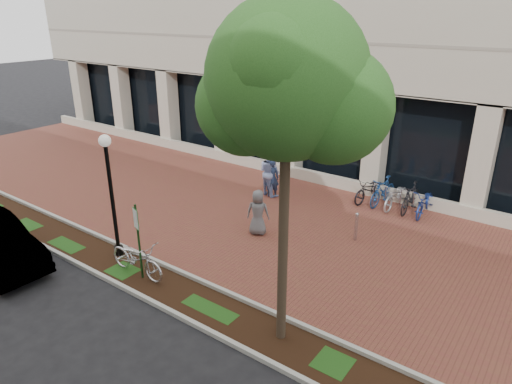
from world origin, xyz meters
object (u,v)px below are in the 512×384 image
Objects in this scene: pedestrian_mid at (270,172)px; bike_rack_cluster at (396,195)px; parking_sign at (137,232)px; lamppost at (111,190)px; pedestrian_left at (272,178)px; pedestrian_right at (258,212)px; street_tree at (290,90)px; bollard at (356,226)px; locked_bicycle at (137,258)px.

pedestrian_mid is 5.09m from bike_rack_cluster.
lamppost reaches higher than parking_sign.
pedestrian_right is (1.52, -3.08, 0.00)m from pedestrian_left.
bollard is at bearing 97.07° from street_tree.
pedestrian_mid is 3.61m from pedestrian_right.
pedestrian_mid is 1.96× the size of bollard.
pedestrian_left is at bearing 112.61° from parking_sign.
pedestrian_right is (2.70, 3.76, -1.41)m from lamppost.
parking_sign is 0.75× the size of bike_rack_cluster.
parking_sign is at bearing -124.65° from bollard.
bike_rack_cluster is (4.75, 1.76, -0.47)m from pedestrian_mid.
pedestrian_left is (-5.12, 7.05, -4.99)m from street_tree.
pedestrian_mid is at bearing 81.79° from lamppost.
pedestrian_mid is (-0.41, 7.37, 0.45)m from locked_bicycle.
pedestrian_left is 4.71m from bollard.
bike_rack_cluster is at bearing 56.53° from lamppost.
bollard is 3.41m from bike_rack_cluster.
pedestrian_mid is 0.65× the size of bike_rack_cluster.
lamppost is 7.91m from bollard.
locked_bicycle is 0.68× the size of bike_rack_cluster.
parking_sign reaches higher than locked_bicycle.
street_tree is at bearing -81.87° from bike_rack_cluster.
bike_rack_cluster is at bearing -147.00° from pedestrian_right.
pedestrian_mid is at bearing 2.64° from locked_bicycle.
pedestrian_left is (1.19, 6.84, -1.41)m from lamppost.
bike_rack_cluster is (0.12, 3.41, 0.01)m from bollard.
pedestrian_left is at bearing -89.11° from pedestrian_right.
lamppost is 3.85× the size of bollard.
pedestrian_mid reaches higher than pedestrian_right.
pedestrian_left is at bearing 160.78° from bollard.
bike_rack_cluster reaches higher than locked_bicycle.
locked_bicycle is at bearing 47.51° from pedestrian_right.
parking_sign is at bearing -176.72° from street_tree.
bollard is at bearing -177.71° from pedestrian_right.
bollard is at bearing 74.40° from parking_sign.
street_tree is 10.12m from pedestrian_mid.
bike_rack_cluster is (-0.56, 8.91, -5.26)m from street_tree.
locked_bicycle is 10.10m from bike_rack_cluster.
pedestrian_mid is at bearing 113.98° from parking_sign.
parking_sign is 6.36m from street_tree.
bike_rack_cluster is (4.11, 9.18, -0.95)m from parking_sign.
pedestrian_mid is (-5.31, 7.15, -4.80)m from street_tree.
pedestrian_mid is at bearing 160.36° from bollard.
lamppost is at bearing -118.93° from bike_rack_cluster.
bollard is 0.33× the size of bike_rack_cluster.
street_tree is 2.47× the size of bike_rack_cluster.
street_tree is at bearing -82.93° from bollard.
pedestrian_right is 3.31m from bollard.
pedestrian_right is (-3.61, 3.97, -4.99)m from street_tree.
pedestrian_mid reaches higher than pedestrian_left.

